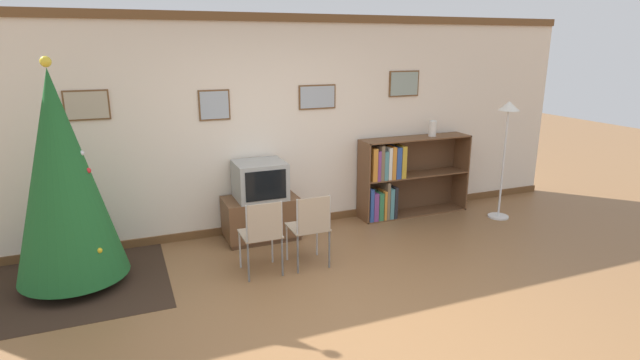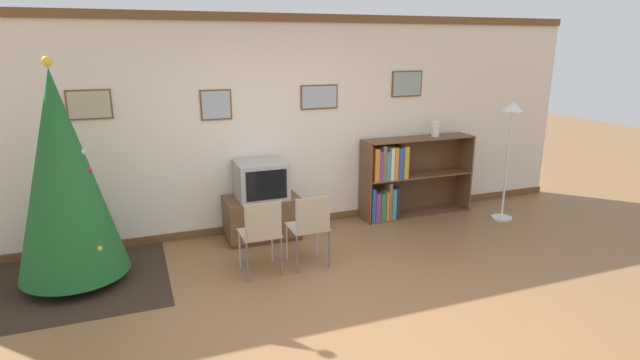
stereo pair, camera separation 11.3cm
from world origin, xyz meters
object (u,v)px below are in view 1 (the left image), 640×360
(standing_lamp, at_px, (507,129))
(folding_chair_right, at_px, (311,226))
(television, at_px, (260,180))
(vase, at_px, (433,128))
(tv_console, at_px, (261,218))
(bookshelf, at_px, (396,178))
(christmas_tree, at_px, (62,177))
(folding_chair_left, at_px, (262,233))

(standing_lamp, bearing_deg, folding_chair_right, -170.50)
(television, xyz_separation_m, vase, (2.51, 0.09, 0.46))
(tv_console, relative_size, folding_chair_right, 1.10)
(tv_console, relative_size, bookshelf, 0.56)
(christmas_tree, distance_m, standing_lamp, 5.35)
(bookshelf, bearing_deg, folding_chair_left, -153.59)
(folding_chair_right, distance_m, bookshelf, 2.03)
(television, xyz_separation_m, standing_lamp, (3.27, -0.51, 0.49))
(tv_console, bearing_deg, television, -90.00)
(folding_chair_right, distance_m, standing_lamp, 3.15)
(christmas_tree, height_order, folding_chair_left, christmas_tree)
(christmas_tree, height_order, television, christmas_tree)
(bookshelf, height_order, vase, vase)
(television, height_order, bookshelf, bookshelf)
(christmas_tree, distance_m, vase, 4.62)
(christmas_tree, relative_size, tv_console, 2.48)
(folding_chair_left, bearing_deg, folding_chair_right, 0.00)
(christmas_tree, height_order, folding_chair_right, christmas_tree)
(vase, bearing_deg, tv_console, -177.92)
(christmas_tree, bearing_deg, standing_lamp, -0.19)
(vase, bearing_deg, folding_chair_right, -153.86)
(vase, bearing_deg, standing_lamp, -38.22)
(folding_chair_right, relative_size, standing_lamp, 0.51)
(bookshelf, bearing_deg, christmas_tree, -171.73)
(tv_console, bearing_deg, christmas_tree, -166.68)
(vase, bearing_deg, christmas_tree, -172.77)
(folding_chair_left, xyz_separation_m, standing_lamp, (3.54, 0.50, 0.77))
(tv_console, relative_size, television, 1.51)
(vase, bearing_deg, folding_chair_left, -158.35)
(folding_chair_right, bearing_deg, bookshelf, 33.09)
(folding_chair_right, xyz_separation_m, standing_lamp, (3.01, 0.50, 0.77))
(television, distance_m, folding_chair_left, 1.08)
(vase, distance_m, standing_lamp, 0.97)
(television, height_order, standing_lamp, standing_lamp)
(folding_chair_left, xyz_separation_m, vase, (2.78, 1.10, 0.74))
(folding_chair_left, distance_m, folding_chair_right, 0.53)
(christmas_tree, relative_size, standing_lamp, 1.38)
(christmas_tree, bearing_deg, folding_chair_right, -12.58)
(folding_chair_left, bearing_deg, television, 75.27)
(folding_chair_left, distance_m, vase, 3.08)
(tv_console, relative_size, vase, 4.09)
(vase, xyz_separation_m, standing_lamp, (0.76, -0.60, 0.03))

